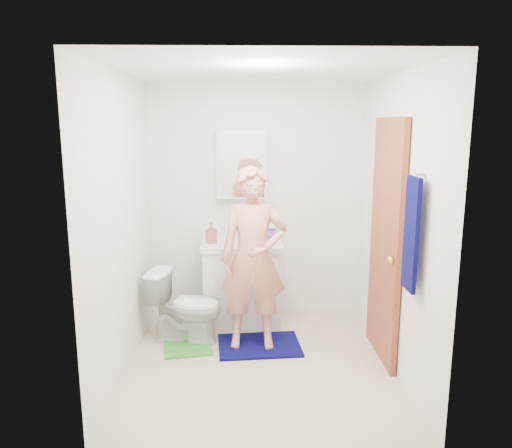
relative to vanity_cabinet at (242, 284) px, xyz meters
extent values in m
cube|color=beige|center=(0.15, -0.91, -0.41)|extent=(2.20, 2.40, 0.02)
cube|color=white|center=(0.15, -0.91, 2.01)|extent=(2.20, 2.40, 0.02)
cube|color=white|center=(0.15, 0.30, 0.80)|extent=(2.20, 0.02, 2.40)
cube|color=white|center=(0.15, -2.12, 0.80)|extent=(2.20, 0.02, 2.40)
cube|color=white|center=(-0.96, -0.91, 0.80)|extent=(0.02, 2.40, 2.40)
cube|color=white|center=(1.26, -0.91, 0.80)|extent=(0.02, 2.40, 2.40)
cube|color=white|center=(0.00, 0.00, 0.00)|extent=(0.75, 0.55, 0.80)
cube|color=white|center=(0.00, 0.00, 0.43)|extent=(0.79, 0.59, 0.05)
cylinder|color=white|center=(0.00, 0.00, 0.44)|extent=(0.40, 0.40, 0.03)
cylinder|color=silver|center=(0.00, 0.18, 0.51)|extent=(0.03, 0.03, 0.12)
cube|color=white|center=(0.00, 0.22, 1.20)|extent=(0.50, 0.12, 0.70)
cube|color=white|center=(0.00, 0.16, 1.20)|extent=(0.46, 0.01, 0.66)
cube|color=#A94B2E|center=(1.22, -0.76, 0.62)|extent=(0.05, 0.80, 2.05)
sphere|color=gold|center=(1.18, -1.08, 0.55)|extent=(0.07, 0.07, 0.07)
cube|color=#080747|center=(1.18, -1.48, 0.85)|extent=(0.03, 0.24, 0.80)
cylinder|color=silver|center=(1.22, -1.48, 1.27)|extent=(0.06, 0.02, 0.02)
imported|color=white|center=(-0.52, -0.43, -0.06)|extent=(0.73, 0.52, 0.68)
cube|color=#080747|center=(0.16, -0.58, -0.39)|extent=(0.78, 0.58, 0.02)
cube|color=green|center=(-0.49, -0.63, -0.39)|extent=(0.47, 0.42, 0.02)
imported|color=#B9565A|center=(-0.30, -0.06, 0.55)|extent=(0.12, 0.12, 0.20)
imported|color=#824599|center=(0.30, 0.08, 0.50)|extent=(0.16, 0.16, 0.10)
imported|color=tan|center=(0.10, -0.58, 0.43)|extent=(0.60, 0.40, 1.62)
camera|label=1|loc=(0.02, -4.82, 1.61)|focal=35.00mm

